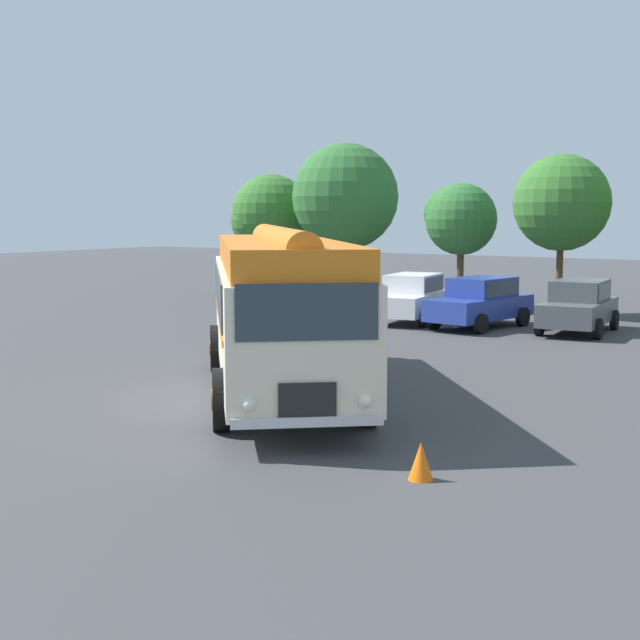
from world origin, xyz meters
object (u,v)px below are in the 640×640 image
at_px(car_near_left, 412,298).
at_px(traffic_cone, 421,461).
at_px(car_mid_right, 579,306).
at_px(car_mid_left, 480,302).
at_px(vintage_bus, 280,304).

relative_size(car_near_left, traffic_cone, 8.01).
bearing_deg(car_mid_right, car_near_left, -175.38).
distance_m(car_mid_left, traffic_cone, 17.34).
height_order(car_mid_right, traffic_cone, car_mid_right).
distance_m(car_near_left, traffic_cone, 18.59).
relative_size(car_near_left, car_mid_left, 1.00).
bearing_deg(vintage_bus, traffic_cone, -35.86).
height_order(car_mid_left, car_mid_right, same).
bearing_deg(car_mid_left, car_near_left, 176.20).
xyz_separation_m(car_mid_left, traffic_cone, (6.21, -16.18, -0.57)).
xyz_separation_m(vintage_bus, traffic_cone, (5.29, -3.82, -1.62)).
relative_size(vintage_bus, car_near_left, 2.09).
bearing_deg(vintage_bus, car_mid_right, 80.57).
bearing_deg(car_mid_right, vintage_bus, -99.43).
height_order(car_near_left, car_mid_right, same).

